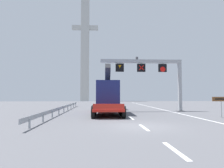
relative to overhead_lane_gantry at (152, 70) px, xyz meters
name	(u,v)px	position (x,y,z in m)	size (l,w,h in m)	color
ground	(140,126)	(-4.00, -12.51, -5.29)	(112.00, 112.00, 0.00)	#5B5B60
lane_markings	(116,107)	(-3.84, 8.80, -5.29)	(0.20, 57.22, 0.01)	silver
edge_line_right	(171,112)	(2.20, -0.51, -5.29)	(0.20, 63.00, 0.01)	silver
overhead_lane_gantry	(152,70)	(0.00, 0.00, 0.00)	(10.65, 0.90, 6.91)	#9EA0A5
heavy_haul_truck_red	(107,96)	(-5.73, -0.40, -3.30)	(3.23, 14.10, 5.30)	red
tourist_info_sign_brown	(221,102)	(4.49, -7.66, -3.82)	(1.72, 0.15, 1.90)	#9EA0A5
guardrail_left	(63,107)	(-11.02, -0.60, -4.73)	(0.13, 27.83, 0.76)	#999EA3
bridge_pylon_distant	(85,41)	(-11.79, 45.61, 15.62)	(9.00, 2.00, 41.02)	#B7B7B2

